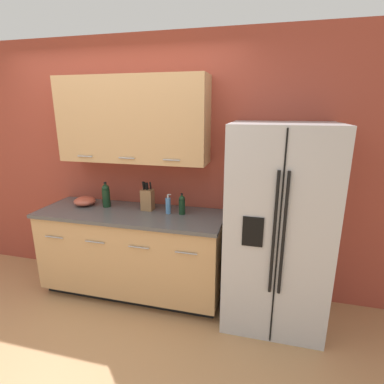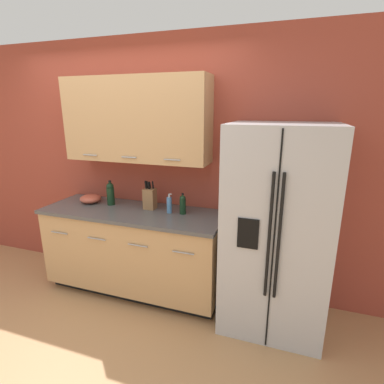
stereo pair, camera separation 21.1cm
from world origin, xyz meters
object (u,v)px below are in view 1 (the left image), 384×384
Objects in this scene: refrigerator at (277,228)px; wine_bottle at (106,195)px; oil_bottle at (182,204)px; soap_dispenser at (168,205)px; mixing_bowl at (85,201)px; knife_block at (147,199)px.

wine_bottle is (-1.73, 0.13, 0.13)m from refrigerator.
oil_bottle is at bearing -1.58° from wine_bottle.
wine_bottle reaches higher than oil_bottle.
mixing_bowl is (-0.94, 0.02, -0.04)m from soap_dispenser.
knife_block is 0.24m from soap_dispenser.
knife_block is at bearing 1.83° from wine_bottle.
soap_dispenser is 0.14m from oil_bottle.
knife_block is 1.33× the size of mixing_bowl.
wine_bottle is 1.28× the size of oil_bottle.
wine_bottle is at bearing 3.51° from mixing_bowl.
knife_block is 1.43× the size of oil_bottle.
knife_block is 0.38m from oil_bottle.
refrigerator is at bearing -6.50° from knife_block.
mixing_bowl is (-0.71, -0.03, -0.07)m from knife_block.
mixing_bowl is (-0.25, -0.02, -0.08)m from wine_bottle.
refrigerator is 6.75× the size of wine_bottle.
refrigerator is 1.28m from knife_block.
oil_bottle is 0.93× the size of mixing_bowl.
wine_bottle is 0.69m from soap_dispenser.
wine_bottle is at bearing -178.17° from knife_block.
wine_bottle is (-0.46, -0.01, 0.01)m from knife_block.
oil_bottle reaches higher than mixing_bowl.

